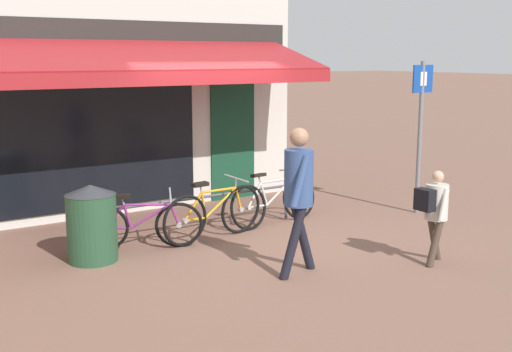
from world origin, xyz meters
name	(u,v)px	position (x,y,z in m)	size (l,w,h in m)	color
ground_plane	(251,240)	(0.00, 0.00, 0.00)	(160.00, 160.00, 0.00)	brown
shop_front	(102,64)	(-0.62, 3.96, 2.42)	(6.11, 4.60, 4.85)	beige
bike_rack_rail	(207,202)	(-0.34, 0.66, 0.46)	(2.95, 0.04, 0.57)	#47494F
bicycle_purple	(142,224)	(-1.48, 0.43, 0.35)	(1.54, 0.85, 0.81)	black
bicycle_orange	(214,213)	(-0.43, 0.31, 0.39)	(1.71, 0.52, 0.87)	black
bicycle_silver	(274,201)	(0.78, 0.56, 0.37)	(1.74, 0.56, 0.85)	black
pedestrian_adult	(299,185)	(-0.32, -1.50, 1.08)	(0.62, 0.49, 1.77)	black
pedestrian_child	(435,206)	(1.32, -2.12, 0.73)	(0.49, 0.46, 1.19)	#47382D
litter_bin	(92,223)	(-2.19, 0.33, 0.49)	(0.64, 0.64, 0.98)	#23472D
parking_sign	(421,122)	(3.18, -0.16, 1.52)	(0.44, 0.07, 2.48)	slate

